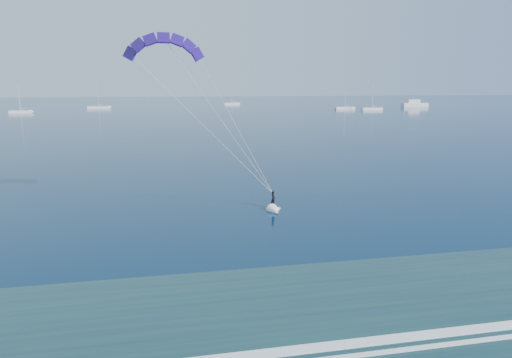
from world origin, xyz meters
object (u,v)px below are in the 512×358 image
object	(u,v)px
kitesurfer_rig	(222,121)
sailboat_4	(345,108)
sailboat_5	(372,109)
sailboat_3	(232,104)
motor_yacht	(414,104)
sailboat_1	(21,112)
sailboat_2	(99,107)

from	to	relation	value
kitesurfer_rig	sailboat_4	size ratio (longest dim) A/B	1.30
kitesurfer_rig	sailboat_5	world-z (taller)	kitesurfer_rig
kitesurfer_rig	sailboat_3	size ratio (longest dim) A/B	1.39
sailboat_3	motor_yacht	bearing A→B (deg)	-26.24
kitesurfer_rig	sailboat_5	bearing A→B (deg)	60.51
sailboat_1	sailboat_4	xyz separation A→B (m)	(142.09, 2.31, 0.00)
sailboat_4	sailboat_5	world-z (taller)	sailboat_5
motor_yacht	sailboat_1	world-z (taller)	sailboat_1
sailboat_1	sailboat_2	xyz separation A→B (m)	(26.51, 32.45, 0.01)
motor_yacht	sailboat_4	distance (m)	48.02
kitesurfer_rig	sailboat_5	distance (m)	181.61
kitesurfer_rig	sailboat_5	size ratio (longest dim) A/B	1.27
sailboat_2	sailboat_5	xyz separation A→B (m)	(125.01, -39.34, -0.01)
sailboat_4	kitesurfer_rig	bearing A→B (deg)	-115.54
sailboat_2	sailboat_4	xyz separation A→B (m)	(115.58, -30.13, -0.01)
kitesurfer_rig	motor_yacht	distance (m)	221.85
sailboat_1	sailboat_2	world-z (taller)	sailboat_2
sailboat_4	sailboat_5	xyz separation A→B (m)	(9.43, -9.21, 0.00)
motor_yacht	sailboat_1	xyz separation A→B (m)	(-187.41, -18.18, -0.84)
motor_yacht	sailboat_2	xyz separation A→B (m)	(-160.90, 14.27, -0.83)
sailboat_1	sailboat_2	distance (m)	41.90
sailboat_2	kitesurfer_rig	bearing A→B (deg)	-79.74
kitesurfer_rig	sailboat_2	xyz separation A→B (m)	(-35.71, 197.28, -7.85)
kitesurfer_rig	sailboat_2	bearing A→B (deg)	100.26
sailboat_3	sailboat_4	distance (m)	75.59
sailboat_1	sailboat_3	distance (m)	115.41
kitesurfer_rig	sailboat_4	xyz separation A→B (m)	(79.88, 167.15, -7.85)
kitesurfer_rig	sailboat_3	distance (m)	230.42
sailboat_1	sailboat_5	world-z (taller)	sailboat_5
motor_yacht	sailboat_4	size ratio (longest dim) A/B	1.10
kitesurfer_rig	sailboat_4	world-z (taller)	kitesurfer_rig
sailboat_2	sailboat_4	distance (m)	119.45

